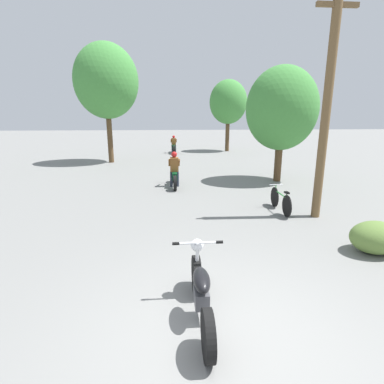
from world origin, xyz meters
TOP-DOWN VIEW (x-y plane):
  - ground_plane at (0.00, 0.00)m, footprint 120.00×120.00m
  - utility_pole at (3.59, 4.62)m, footprint 1.10×0.24m
  - roadside_tree_right_near at (4.24, 9.56)m, footprint 3.09×2.79m
  - roadside_tree_right_far at (4.30, 21.45)m, footprint 3.04×2.73m
  - roadside_tree_left at (-4.27, 15.90)m, footprint 3.83×3.45m
  - roadside_bush at (3.71, 2.20)m, footprint 1.10×0.88m
  - motorcycle_foreground at (-0.29, 0.37)m, footprint 0.79×2.07m
  - motorcycle_rider_lead at (-0.44, 8.88)m, footprint 0.50×2.11m
  - motorcycle_rider_far at (-0.18, 20.46)m, footprint 0.50×2.17m
  - bicycle_parked at (2.73, 5.17)m, footprint 0.44×1.67m

SIDE VIEW (x-z plane):
  - ground_plane at x=0.00m, z-range 0.00..0.00m
  - roadside_bush at x=3.71m, z-range 0.00..0.70m
  - bicycle_parked at x=2.73m, z-range -0.03..0.73m
  - motorcycle_foreground at x=-0.29m, z-range -0.06..0.93m
  - motorcycle_rider_far at x=-0.18m, z-range -0.17..1.22m
  - motorcycle_rider_lead at x=-0.44m, z-range -0.18..1.28m
  - roadside_tree_right_near at x=4.24m, z-range 0.69..5.65m
  - utility_pole at x=3.59m, z-range 0.09..6.27m
  - roadside_tree_right_far at x=4.30m, z-range 1.08..6.79m
  - roadside_tree_left at x=-4.27m, z-range 1.33..8.42m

